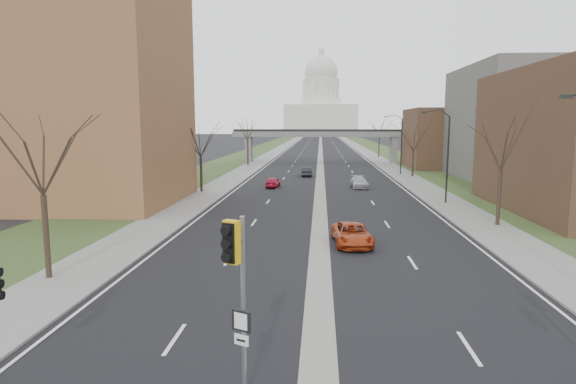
# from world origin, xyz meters

# --- Properties ---
(ground) EXTENTS (700.00, 700.00, 0.00)m
(ground) POSITION_xyz_m (0.00, 0.00, 0.00)
(ground) COLOR black
(ground) RESTS_ON ground
(road_surface) EXTENTS (20.00, 600.00, 0.01)m
(road_surface) POSITION_xyz_m (0.00, 150.00, 0.01)
(road_surface) COLOR black
(road_surface) RESTS_ON ground
(median_strip) EXTENTS (1.20, 600.00, 0.02)m
(median_strip) POSITION_xyz_m (0.00, 150.00, 0.00)
(median_strip) COLOR gray
(median_strip) RESTS_ON ground
(sidewalk_right) EXTENTS (4.00, 600.00, 0.12)m
(sidewalk_right) POSITION_xyz_m (12.00, 150.00, 0.06)
(sidewalk_right) COLOR gray
(sidewalk_right) RESTS_ON ground
(sidewalk_left) EXTENTS (4.00, 600.00, 0.12)m
(sidewalk_left) POSITION_xyz_m (-12.00, 150.00, 0.06)
(sidewalk_left) COLOR gray
(sidewalk_left) RESTS_ON ground
(grass_verge_right) EXTENTS (8.00, 600.00, 0.10)m
(grass_verge_right) POSITION_xyz_m (18.00, 150.00, 0.05)
(grass_verge_right) COLOR #273C1C
(grass_verge_right) RESTS_ON ground
(grass_verge_left) EXTENTS (8.00, 600.00, 0.10)m
(grass_verge_left) POSITION_xyz_m (-18.00, 150.00, 0.05)
(grass_verge_left) COLOR #273C1C
(grass_verge_left) RESTS_ON ground
(apartment_building) EXTENTS (25.00, 16.00, 22.00)m
(apartment_building) POSITION_xyz_m (-26.00, 30.00, 11.00)
(apartment_building) COLOR olive
(apartment_building) RESTS_ON ground
(commercial_block_mid) EXTENTS (18.00, 22.00, 15.00)m
(commercial_block_mid) POSITION_xyz_m (28.00, 52.00, 7.50)
(commercial_block_mid) COLOR #626059
(commercial_block_mid) RESTS_ON ground
(commercial_block_far) EXTENTS (14.00, 14.00, 10.00)m
(commercial_block_far) POSITION_xyz_m (22.00, 70.00, 5.00)
(commercial_block_far) COLOR brown
(commercial_block_far) RESTS_ON ground
(pedestrian_bridge) EXTENTS (34.00, 3.00, 6.45)m
(pedestrian_bridge) POSITION_xyz_m (0.00, 80.00, 4.84)
(pedestrian_bridge) COLOR slate
(pedestrian_bridge) RESTS_ON ground
(capitol) EXTENTS (48.00, 42.00, 55.75)m
(capitol) POSITION_xyz_m (0.00, 320.00, 18.60)
(capitol) COLOR silver
(capitol) RESTS_ON ground
(streetlight_mid) EXTENTS (2.61, 0.20, 8.70)m
(streetlight_mid) POSITION_xyz_m (10.99, 32.00, 6.95)
(streetlight_mid) COLOR black
(streetlight_mid) RESTS_ON sidewalk_right
(streetlight_far) EXTENTS (2.61, 0.20, 8.70)m
(streetlight_far) POSITION_xyz_m (10.99, 58.00, 6.95)
(streetlight_far) COLOR black
(streetlight_far) RESTS_ON sidewalk_right
(tree_left_a) EXTENTS (7.20, 7.20, 9.40)m
(tree_left_a) POSITION_xyz_m (-13.00, 8.00, 6.64)
(tree_left_a) COLOR #382B21
(tree_left_a) RESTS_ON sidewalk_left
(tree_left_b) EXTENTS (6.75, 6.75, 8.81)m
(tree_left_b) POSITION_xyz_m (-13.00, 38.00, 6.23)
(tree_left_b) COLOR #382B21
(tree_left_b) RESTS_ON sidewalk_left
(tree_left_c) EXTENTS (7.65, 7.65, 9.99)m
(tree_left_c) POSITION_xyz_m (-13.00, 72.00, 7.04)
(tree_left_c) COLOR #382B21
(tree_left_c) RESTS_ON sidewalk_left
(tree_right_a) EXTENTS (7.20, 7.20, 9.40)m
(tree_right_a) POSITION_xyz_m (13.00, 22.00, 6.64)
(tree_right_a) COLOR #382B21
(tree_right_a) RESTS_ON sidewalk_right
(tree_right_b) EXTENTS (6.30, 6.30, 8.22)m
(tree_right_b) POSITION_xyz_m (13.00, 55.00, 5.82)
(tree_right_b) COLOR #382B21
(tree_right_b) RESTS_ON sidewalk_right
(tree_right_c) EXTENTS (7.65, 7.65, 9.99)m
(tree_right_c) POSITION_xyz_m (13.00, 95.00, 7.04)
(tree_right_c) COLOR #382B21
(tree_right_c) RESTS_ON sidewalk_right
(signal_pole_median) EXTENTS (0.74, 0.84, 5.06)m
(signal_pole_median) POSITION_xyz_m (-2.14, -1.61, 3.52)
(signal_pole_median) COLOR gray
(signal_pole_median) RESTS_ON ground
(car_left_near) EXTENTS (1.58, 3.70, 1.25)m
(car_left_near) POSITION_xyz_m (-5.57, 42.68, 0.62)
(car_left_near) COLOR #AE1332
(car_left_near) RESTS_ON ground
(car_left_far) EXTENTS (1.66, 4.05, 1.31)m
(car_left_far) POSITION_xyz_m (-2.00, 55.25, 0.65)
(car_left_far) COLOR black
(car_left_far) RESTS_ON ground
(car_right_near) EXTENTS (2.58, 4.92, 1.32)m
(car_right_near) POSITION_xyz_m (2.00, 15.84, 0.66)
(car_right_near) COLOR #A53311
(car_right_near) RESTS_ON ground
(car_right_mid) EXTENTS (2.06, 4.59, 1.31)m
(car_right_mid) POSITION_xyz_m (4.57, 43.03, 0.65)
(car_right_mid) COLOR #97989E
(car_right_mid) RESTS_ON ground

